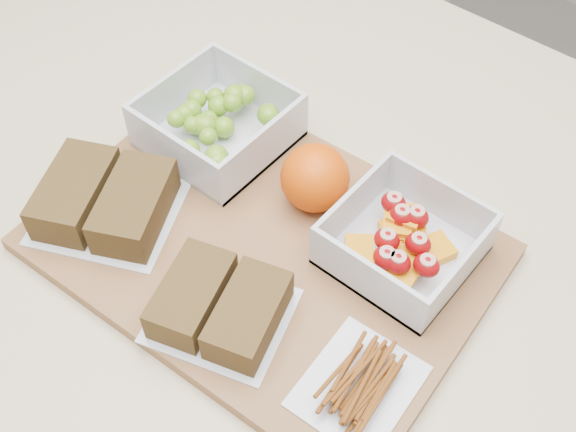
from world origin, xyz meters
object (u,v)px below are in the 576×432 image
(orange, at_px, (315,178))
(sandwich_bag_left, at_px, (105,200))
(pretzel_bag, at_px, (359,380))
(fruit_container, at_px, (403,242))
(sandwich_bag_center, at_px, (220,306))
(grape_container, at_px, (220,123))
(cutting_board, at_px, (263,247))

(orange, xyz_separation_m, sandwich_bag_left, (-0.15, -0.15, -0.01))
(sandwich_bag_left, height_order, pretzel_bag, sandwich_bag_left)
(fruit_container, xyz_separation_m, sandwich_bag_center, (-0.09, -0.16, -0.00))
(orange, xyz_separation_m, sandwich_bag_center, (0.02, -0.16, -0.02))
(sandwich_bag_left, relative_size, pretzel_bag, 1.59)
(orange, relative_size, sandwich_bag_left, 0.40)
(grape_container, relative_size, sandwich_bag_left, 0.79)
(cutting_board, xyz_separation_m, orange, (0.00, 0.07, 0.04))
(fruit_container, relative_size, orange, 1.83)
(cutting_board, height_order, pretzel_bag, pretzel_bag)
(cutting_board, xyz_separation_m, sandwich_bag_left, (-0.14, -0.07, 0.03))
(cutting_board, height_order, sandwich_bag_center, sandwich_bag_center)
(cutting_board, distance_m, fruit_container, 0.14)
(sandwich_bag_left, bearing_deg, sandwich_bag_center, -5.13)
(orange, distance_m, sandwich_bag_left, 0.21)
(cutting_board, xyz_separation_m, sandwich_bag_center, (0.03, -0.09, 0.03))
(grape_container, distance_m, fruit_container, 0.24)
(cutting_board, distance_m, grape_container, 0.15)
(orange, height_order, sandwich_bag_left, orange)
(sandwich_bag_left, bearing_deg, grape_container, 83.67)
(orange, relative_size, sandwich_bag_center, 0.47)
(fruit_container, relative_size, pretzel_bag, 1.15)
(cutting_board, distance_m, pretzel_bag, 0.17)
(sandwich_bag_left, distance_m, sandwich_bag_center, 0.17)
(cutting_board, distance_m, orange, 0.09)
(grape_container, bearing_deg, orange, -1.11)
(fruit_container, height_order, pretzel_bag, fruit_container)
(sandwich_bag_left, distance_m, pretzel_bag, 0.31)
(fruit_container, relative_size, sandwich_bag_left, 0.73)
(cutting_board, bearing_deg, fruit_container, 29.72)
(cutting_board, relative_size, grape_container, 3.07)
(cutting_board, relative_size, pretzel_bag, 3.83)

